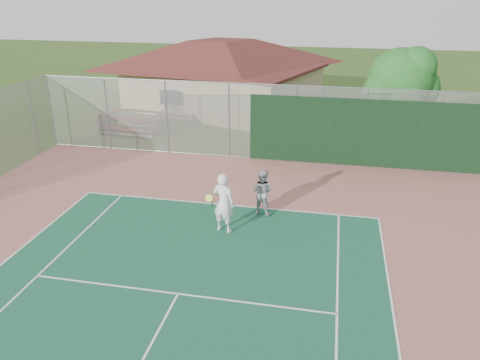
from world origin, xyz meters
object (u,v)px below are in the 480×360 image
Objects in this scene: tree at (402,83)px; player_white_front at (223,203)px; clubhouse at (221,68)px; player_grey_back at (262,192)px; bleachers at (132,122)px.

tree reaches higher than player_white_front.
clubhouse reaches higher than player_grey_back.
clubhouse is at bearing 67.23° from bleachers.
bleachers is 13.98m from tree.
player_grey_back is at bearing -122.84° from tree.
player_grey_back reaches higher than bleachers.
player_white_front is at bearing -56.70° from clubhouse.
bleachers is 0.64× the size of tree.
clubhouse is at bearing 148.18° from tree.
player_grey_back is (1.02, 1.53, -0.20)m from player_white_front.
tree is 11.77m from player_white_front.
bleachers is 11.79m from player_grey_back.
tree reaches higher than bleachers.
bleachers is 12.26m from player_white_front.
tree is at bearing -109.03° from player_grey_back.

